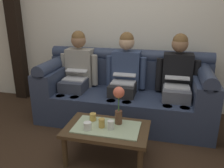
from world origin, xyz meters
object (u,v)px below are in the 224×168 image
(cup_near_right, at_px, (88,126))
(coffee_table, at_px, (107,132))
(person_left, at_px, (77,71))
(person_middle, at_px, (125,74))
(cup_far_left, at_px, (93,117))
(couch, at_px, (124,94))
(cup_far_center, at_px, (102,123))
(person_right, at_px, (177,78))
(flower_vase, at_px, (119,101))
(cup_near_left, at_px, (111,125))

(cup_near_right, bearing_deg, coffee_table, 30.51)
(person_left, relative_size, person_middle, 1.00)
(coffee_table, distance_m, cup_far_left, 0.23)
(couch, distance_m, cup_far_center, 0.99)
(person_left, xyz_separation_m, person_right, (1.38, 0.00, -0.00))
(person_middle, relative_size, flower_vase, 3.01)
(person_right, bearing_deg, person_left, -180.00)
(coffee_table, height_order, flower_vase, flower_vase)
(person_middle, distance_m, coffee_table, 1.02)
(person_middle, bearing_deg, cup_near_left, -87.06)
(flower_vase, bearing_deg, cup_far_left, 179.19)
(person_left, bearing_deg, cup_near_right, -63.82)
(couch, distance_m, cup_near_right, 1.08)
(person_right, relative_size, cup_far_center, 13.23)
(person_left, xyz_separation_m, person_middle, (0.69, 0.00, -0.00))
(person_middle, bearing_deg, person_right, -0.01)
(cup_far_left, bearing_deg, person_left, 120.74)
(person_right, height_order, flower_vase, person_right)
(person_right, distance_m, flower_vase, 1.05)
(cup_near_right, bearing_deg, cup_near_left, 15.16)
(person_middle, distance_m, cup_far_left, 0.91)
(person_middle, height_order, cup_far_left, person_middle)
(couch, relative_size, cup_near_right, 29.03)
(couch, bearing_deg, cup_far_left, -101.66)
(cup_near_left, distance_m, cup_far_center, 0.10)
(cup_near_left, bearing_deg, cup_far_left, 148.97)
(couch, xyz_separation_m, cup_near_right, (-0.17, -1.07, 0.05))
(person_right, bearing_deg, couch, 179.66)
(person_middle, height_order, cup_near_right, person_middle)
(cup_near_left, bearing_deg, coffee_table, 141.97)
(person_middle, bearing_deg, cup_near_right, -99.11)
(cup_far_center, bearing_deg, person_left, 123.29)
(couch, xyz_separation_m, person_right, (0.69, -0.00, 0.29))
(flower_vase, relative_size, cup_near_left, 4.41)
(person_middle, xyz_separation_m, coffee_table, (0.00, -0.96, -0.34))
(person_right, bearing_deg, coffee_table, -125.75)
(cup_far_left, bearing_deg, cup_near_right, -87.48)
(flower_vase, height_order, cup_far_left, flower_vase)
(person_right, xyz_separation_m, cup_near_left, (-0.64, -1.00, -0.23))
(person_left, relative_size, person_right, 1.00)
(coffee_table, xyz_separation_m, cup_near_right, (-0.17, -0.10, 0.10))
(person_left, bearing_deg, cup_far_left, -59.26)
(person_left, bearing_deg, person_right, 0.00)
(person_left, relative_size, flower_vase, 3.01)
(cup_near_right, distance_m, cup_far_center, 0.15)
(person_middle, distance_m, flower_vase, 0.87)
(cup_far_center, bearing_deg, cup_far_left, 137.81)
(person_left, distance_m, cup_far_center, 1.20)
(couch, bearing_deg, cup_near_left, -87.07)
(person_middle, distance_m, cup_near_right, 1.10)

